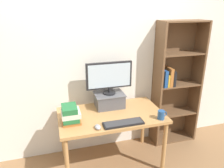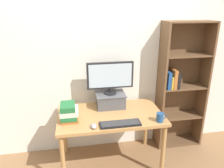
% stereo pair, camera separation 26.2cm
% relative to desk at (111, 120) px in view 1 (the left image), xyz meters
% --- Properties ---
extents(ground_plane, '(12.00, 12.00, 0.00)m').
position_rel_desk_xyz_m(ground_plane, '(0.00, 0.00, -0.65)').
color(ground_plane, olive).
extents(back_wall, '(7.00, 0.08, 2.60)m').
position_rel_desk_xyz_m(back_wall, '(0.00, 0.46, 0.65)').
color(back_wall, silver).
rests_on(back_wall, ground_plane).
extents(desk, '(1.27, 0.73, 0.73)m').
position_rel_desk_xyz_m(desk, '(0.00, 0.00, 0.00)').
color(desk, '#B7844C').
rests_on(desk, ground_plane).
extents(bookshelf_unit, '(0.66, 0.28, 1.79)m').
position_rel_desk_xyz_m(bookshelf_unit, '(1.05, 0.31, 0.26)').
color(bookshelf_unit, brown).
rests_on(bookshelf_unit, ground_plane).
extents(riser_box, '(0.38, 0.29, 0.18)m').
position_rel_desk_xyz_m(riser_box, '(0.04, 0.21, 0.18)').
color(riser_box, '#515156').
rests_on(riser_box, desk).
extents(computer_monitor, '(0.58, 0.16, 0.41)m').
position_rel_desk_xyz_m(computer_monitor, '(0.04, 0.21, 0.49)').
color(computer_monitor, black).
rests_on(computer_monitor, riser_box).
extents(keyboard, '(0.46, 0.14, 0.02)m').
position_rel_desk_xyz_m(keyboard, '(0.07, -0.27, 0.09)').
color(keyboard, black).
rests_on(keyboard, desk).
extents(computer_mouse, '(0.06, 0.10, 0.04)m').
position_rel_desk_xyz_m(computer_mouse, '(-0.23, -0.28, 0.10)').
color(computer_mouse, '#99999E').
rests_on(computer_mouse, desk).
extents(book_stack, '(0.21, 0.23, 0.20)m').
position_rel_desk_xyz_m(book_stack, '(-0.49, -0.07, 0.18)').
color(book_stack, '#AD662D').
rests_on(book_stack, desk).
extents(coffee_mug, '(0.12, 0.08, 0.10)m').
position_rel_desk_xyz_m(coffee_mug, '(0.53, -0.28, 0.13)').
color(coffee_mug, '#234C84').
rests_on(coffee_mug, desk).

